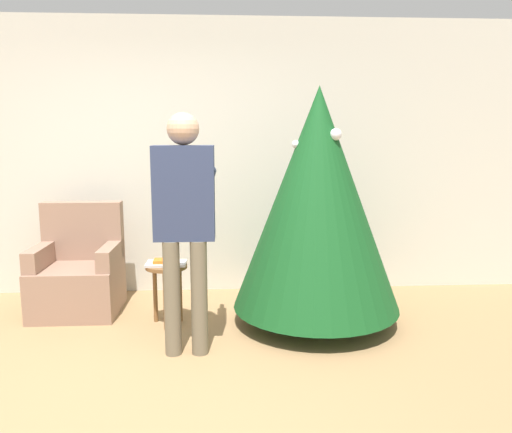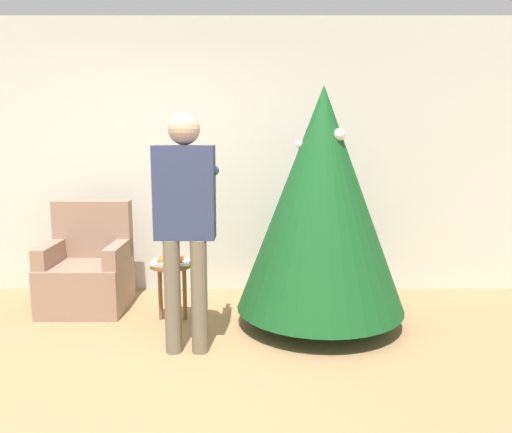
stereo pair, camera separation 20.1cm
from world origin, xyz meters
name	(u,v)px [view 1 (the left image)]	position (x,y,z in m)	size (l,w,h in m)	color
ground_plane	(143,403)	(0.00, 0.00, 0.00)	(14.00, 14.00, 0.00)	#99754C
wall_back	(175,158)	(0.00, 2.23, 1.35)	(8.00, 0.06, 2.70)	beige
christmas_tree	(317,199)	(1.25, 1.25, 1.05)	(1.39, 1.39, 1.97)	brown
armchair	(79,275)	(-0.83, 1.64, 0.34)	(0.72, 0.66, 0.97)	#93705B
person_standing	(184,211)	(0.21, 0.73, 1.05)	(0.44, 0.57, 1.73)	#6B604C
side_stool	(166,277)	(0.00, 1.27, 0.41)	(0.34, 0.34, 0.52)	brown
laptop	(166,263)	(0.00, 1.27, 0.53)	(0.33, 0.21, 0.02)	silver
book	(166,261)	(0.00, 1.27, 0.55)	(0.20, 0.13, 0.02)	orange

